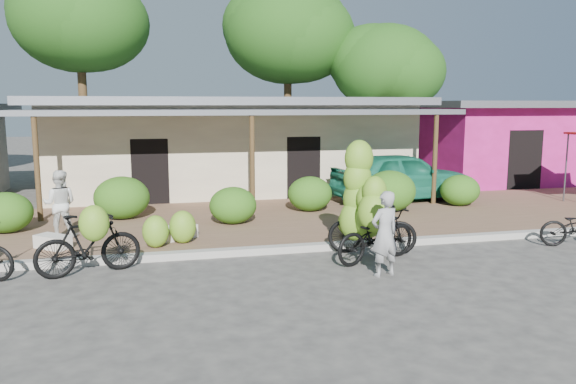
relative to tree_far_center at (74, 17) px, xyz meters
name	(u,v)px	position (x,y,z in m)	size (l,w,h in m)	color
ground	(311,281)	(5.69, -16.11, -6.71)	(100.00, 100.00, 0.00)	#3C3A38
sidewalk	(260,221)	(5.69, -11.11, -6.65)	(60.00, 6.00, 0.12)	brown
curb	(286,249)	(5.69, -14.11, -6.63)	(60.00, 0.25, 0.15)	#A8A399
shop_main	(229,143)	(5.69, -5.18, -4.98)	(13.00, 8.50, 3.35)	beige
shop_pink	(487,140)	(16.19, -5.12, -5.03)	(6.00, 6.00, 3.25)	#D9218F
tree_far_center	(74,17)	(0.00, 0.00, 0.00)	(5.56, 5.47, 8.79)	brown
tree_center_right	(283,31)	(9.00, 0.50, -0.23)	(5.89, 5.83, 8.70)	brown
tree_near_right	(381,65)	(13.00, -1.50, -1.86)	(4.90, 4.76, 6.66)	brown
hedge_0	(6,213)	(-0.43, -11.25, -6.11)	(1.23, 1.11, 0.96)	#285A14
hedge_1	(122,198)	(2.15, -10.19, -6.02)	(1.44, 1.30, 1.13)	#285A14
hedge_2	(233,205)	(4.93, -11.48, -6.12)	(1.20, 1.08, 0.94)	#285A14
hedge_3	(310,194)	(7.29, -10.29, -6.09)	(1.26, 1.14, 0.98)	#285A14
hedge_4	(390,191)	(9.46, -10.88, -6.00)	(1.49, 1.34, 1.16)	#285A14
hedge_5	(460,190)	(11.90, -10.50, -6.12)	(1.19, 1.07, 0.93)	#285A14
bike_left	(89,242)	(1.81, -14.86, -6.08)	(1.99, 1.37, 1.41)	black
bike_center	(368,216)	(7.21, -14.96, -5.83)	(2.11, 1.53, 2.41)	black
bike_right	(373,222)	(7.37, -14.82, -5.98)	(1.92, 1.45, 1.73)	black
loose_banana_a	(156,232)	(3.00, -13.52, -6.24)	(0.55, 0.47, 0.69)	#78AE2B
loose_banana_b	(183,227)	(3.58, -13.27, -6.23)	(0.58, 0.49, 0.72)	#78AE2B
loose_banana_c	(349,223)	(7.32, -13.51, -6.26)	(0.52, 0.44, 0.65)	#78AE2B
sack_near	(178,232)	(3.48, -12.84, -6.44)	(0.85, 0.40, 0.30)	white
sack_far	(53,242)	(0.88, -13.08, -6.45)	(0.75, 0.38, 0.28)	white
vendor	(385,234)	(7.07, -16.13, -5.92)	(0.58, 0.38, 1.58)	gray
bystander	(60,204)	(0.90, -12.02, -5.82)	(0.75, 0.58, 1.54)	silver
teal_van	(402,176)	(10.58, -9.25, -5.82)	(1.82, 4.52, 1.54)	#1A7558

